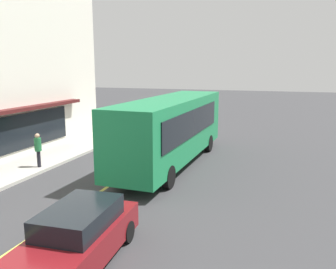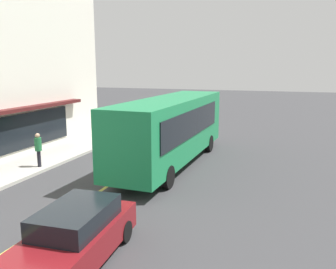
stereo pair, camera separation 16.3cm
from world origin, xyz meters
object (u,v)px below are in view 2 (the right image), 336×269
pedestrian_at_corner (125,116)px  car_black (168,116)px  bus (172,127)px  car_maroon (75,236)px  pedestrian_by_curb (38,147)px

pedestrian_at_corner → car_black: bearing=-33.5°
bus → car_black: 12.82m
bus → car_maroon: bearing=-176.4°
bus → car_maroon: size_ratio=2.54×
car_maroon → pedestrian_by_curb: size_ratio=2.58×
bus → pedestrian_at_corner: 10.76m
car_maroon → pedestrian_at_corner: pedestrian_at_corner is taller
bus → car_maroon: 9.91m
car_black → pedestrian_by_curb: size_ratio=2.54×
pedestrian_by_curb → pedestrian_at_corner: (11.41, 0.82, 0.02)m
car_black → pedestrian_by_curb: bearing=173.9°
bus → pedestrian_by_curb: size_ratio=6.56×
car_black → car_maroon: bearing=-167.1°
car_black → pedestrian_at_corner: bearing=146.5°
bus → pedestrian_by_curb: bus is taller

